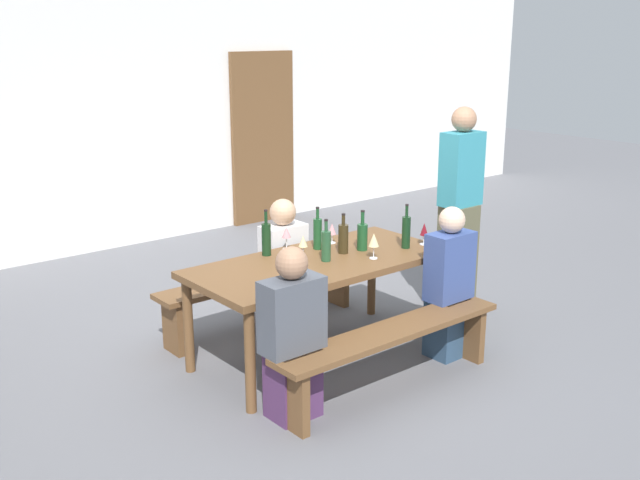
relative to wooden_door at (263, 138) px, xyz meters
name	(u,v)px	position (x,y,z in m)	size (l,w,h in m)	color
ground_plane	(320,355)	(-2.07, -3.63, -1.05)	(24.00, 24.00, 0.00)	slate
back_wall	(96,103)	(-2.07, 0.14, 0.55)	(14.00, 0.20, 3.20)	white
wooden_door	(263,138)	(0.00, 0.00, 0.00)	(0.90, 0.06, 2.10)	brown
tasting_table	(320,270)	(-2.07, -3.63, -0.38)	(1.93, 0.89, 0.75)	brown
bench_near	(391,343)	(-2.07, -4.37, -0.70)	(1.83, 0.30, 0.45)	brown
bench_far	(262,286)	(-2.07, -2.88, -0.70)	(1.83, 0.30, 0.45)	brown
wine_bottle_0	(326,245)	(-2.05, -3.67, -0.18)	(0.07, 0.07, 0.31)	#234C2D
wine_bottle_1	(266,238)	(-2.30, -3.29, -0.17)	(0.07, 0.07, 0.35)	#143319
wine_bottle_2	(318,233)	(-1.90, -3.40, -0.17)	(0.07, 0.07, 0.33)	#194723
wine_bottle_3	(362,236)	(-1.66, -3.63, -0.19)	(0.08, 0.08, 0.31)	#194723
wine_bottle_4	(343,238)	(-1.82, -3.60, -0.18)	(0.08, 0.08, 0.30)	#332814
wine_bottle_5	(406,231)	(-1.37, -3.80, -0.17)	(0.07, 0.07, 0.34)	#143319
wine_glass_0	(303,242)	(-2.15, -3.53, -0.17)	(0.07, 0.07, 0.18)	silver
wine_glass_1	(286,233)	(-2.09, -3.26, -0.17)	(0.07, 0.07, 0.17)	silver
wine_glass_2	(424,230)	(-1.19, -3.83, -0.18)	(0.06, 0.06, 0.17)	silver
wine_glass_3	(332,230)	(-1.72, -3.35, -0.19)	(0.07, 0.07, 0.16)	silver
wine_glass_4	(374,240)	(-1.75, -3.85, -0.16)	(0.08, 0.08, 0.19)	silver
seated_guest_near_0	(292,339)	(-2.78, -4.22, -0.52)	(0.40, 0.24, 1.11)	#502E59
seated_guest_near_1	(449,287)	(-1.34, -4.22, -0.51)	(0.35, 0.24, 1.14)	#2E4966
seated_guest_far_0	(284,268)	(-1.96, -3.03, -0.53)	(0.36, 0.24, 1.08)	#4F3843
standing_host	(459,218)	(-0.72, -3.77, -0.18)	(0.33, 0.24, 1.78)	brown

